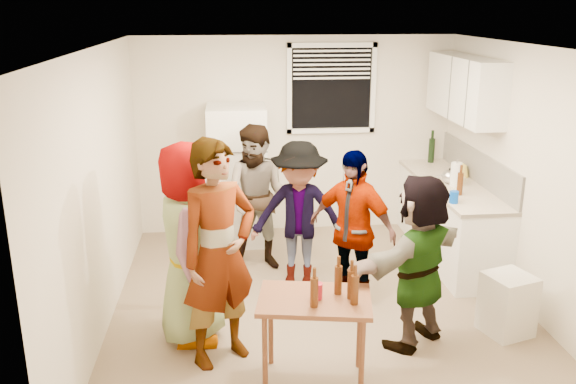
{
  "coord_description": "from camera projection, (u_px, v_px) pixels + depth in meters",
  "views": [
    {
      "loc": [
        -0.83,
        -5.34,
        2.85
      ],
      "look_at": [
        -0.3,
        0.15,
        1.15
      ],
      "focal_mm": 38.0,
      "sensor_mm": 36.0,
      "label": 1
    }
  ],
  "objects": [
    {
      "name": "room",
      "position": [
        319.0,
        307.0,
        6.0
      ],
      "size": [
        4.0,
        4.5,
        2.5
      ],
      "primitive_type": null,
      "color": "silver",
      "rests_on": "ground"
    },
    {
      "name": "window",
      "position": [
        331.0,
        89.0,
        7.6
      ],
      "size": [
        1.12,
        0.1,
        1.06
      ],
      "primitive_type": null,
      "color": "white",
      "rests_on": "room"
    },
    {
      "name": "refrigerator",
      "position": [
        238.0,
        175.0,
        7.47
      ],
      "size": [
        0.7,
        0.7,
        1.7
      ],
      "primitive_type": "cube",
      "color": "white",
      "rests_on": "ground"
    },
    {
      "name": "counter_lower",
      "position": [
        449.0,
        221.0,
        7.12
      ],
      "size": [
        0.6,
        2.2,
        0.86
      ],
      "primitive_type": "cube",
      "color": "white",
      "rests_on": "ground"
    },
    {
      "name": "countertop",
      "position": [
        452.0,
        184.0,
        6.99
      ],
      "size": [
        0.64,
        2.22,
        0.04
      ],
      "primitive_type": "cube",
      "color": "beige",
      "rests_on": "counter_lower"
    },
    {
      "name": "backsplash",
      "position": [
        478.0,
        167.0,
        6.96
      ],
      "size": [
        0.03,
        2.2,
        0.36
      ],
      "primitive_type": "cube",
      "color": "#B2ADA5",
      "rests_on": "countertop"
    },
    {
      "name": "upper_cabinets",
      "position": [
        465.0,
        88.0,
        6.88
      ],
      "size": [
        0.34,
        1.6,
        0.7
      ],
      "primitive_type": "cube",
      "color": "white",
      "rests_on": "room"
    },
    {
      "name": "kettle",
      "position": [
        449.0,
        183.0,
        6.95
      ],
      "size": [
        0.24,
        0.2,
        0.19
      ],
      "primitive_type": null,
      "rotation": [
        0.0,
        0.0,
        0.04
      ],
      "color": "silver",
      "rests_on": "countertop"
    },
    {
      "name": "paper_towel",
      "position": [
        455.0,
        186.0,
        6.86
      ],
      "size": [
        0.12,
        0.12,
        0.27
      ],
      "primitive_type": "cylinder",
      "color": "white",
      "rests_on": "countertop"
    },
    {
      "name": "wine_bottle",
      "position": [
        431.0,
        162.0,
        7.88
      ],
      "size": [
        0.08,
        0.08,
        0.31
      ],
      "primitive_type": "cylinder",
      "color": "black",
      "rests_on": "countertop"
    },
    {
      "name": "beer_bottle_counter",
      "position": [
        459.0,
        195.0,
        6.53
      ],
      "size": [
        0.06,
        0.06,
        0.24
      ],
      "primitive_type": "cylinder",
      "color": "#47230C",
      "rests_on": "countertop"
    },
    {
      "name": "blue_cup",
      "position": [
        453.0,
        203.0,
        6.26
      ],
      "size": [
        0.09,
        0.09,
        0.12
      ],
      "primitive_type": "cylinder",
      "color": "#0540B8",
      "rests_on": "countertop"
    },
    {
      "name": "picture_frame",
      "position": [
        464.0,
        170.0,
        7.22
      ],
      "size": [
        0.02,
        0.18,
        0.15
      ],
      "primitive_type": "cube",
      "color": "#E4C548",
      "rests_on": "countertop"
    },
    {
      "name": "trash_bin",
      "position": [
        507.0,
        307.0,
        5.47
      ],
      "size": [
        0.48,
        0.48,
        0.56
      ],
      "primitive_type": "cube",
      "rotation": [
        0.0,
        0.0,
        0.31
      ],
      "color": "silver",
      "rests_on": "ground"
    },
    {
      "name": "serving_table",
      "position": [
        314.0,
        380.0,
        4.83
      ],
      "size": [
        0.94,
        0.71,
        0.72
      ],
      "primitive_type": null,
      "rotation": [
        0.0,
        0.0,
        -0.17
      ],
      "color": "brown",
      "rests_on": "ground"
    },
    {
      "name": "beer_bottle_table",
      "position": [
        338.0,
        294.0,
        4.69
      ],
      "size": [
        0.06,
        0.06,
        0.23
      ],
      "primitive_type": "cylinder",
      "color": "#47230C",
      "rests_on": "serving_table"
    },
    {
      "name": "red_cup",
      "position": [
        316.0,
        298.0,
        4.61
      ],
      "size": [
        0.09,
        0.09,
        0.12
      ],
      "primitive_type": "cylinder",
      "color": "maroon",
      "rests_on": "serving_table"
    },
    {
      "name": "guest_grey",
      "position": [
        194.0,
        336.0,
        5.48
      ],
      "size": [
        1.86,
        1.04,
        0.57
      ],
      "primitive_type": "imported",
      "rotation": [
        0.0,
        0.0,
        1.48
      ],
      "color": "gray",
      "rests_on": "ground"
    },
    {
      "name": "guest_stripe",
      "position": [
        223.0,
        357.0,
        5.15
      ],
      "size": [
        1.62,
        1.95,
        0.45
      ],
      "primitive_type": "imported",
      "rotation": [
        0.0,
        0.0,
        0.59
      ],
      "color": "#141933",
      "rests_on": "ground"
    },
    {
      "name": "guest_back_left",
      "position": [
        260.0,
        266.0,
        6.94
      ],
      "size": [
        1.23,
        1.79,
        0.62
      ],
      "primitive_type": "imported",
      "rotation": [
        0.0,
        0.0,
        -0.29
      ],
      "color": "brown",
      "rests_on": "ground"
    },
    {
      "name": "guest_back_right",
      "position": [
        299.0,
        283.0,
        6.51
      ],
      "size": [
        1.29,
        1.72,
        0.58
      ],
      "primitive_type": "imported",
      "rotation": [
        0.0,
        0.0,
        -0.2
      ],
      "color": "#3E3E44",
      "rests_on": "ground"
    },
    {
      "name": "guest_black",
      "position": [
        349.0,
        303.0,
        6.07
      ],
      "size": [
        1.73,
        1.79,
        0.38
      ],
      "primitive_type": "imported",
      "rotation": [
        0.0,
        0.0,
        -0.72
      ],
      "color": "black",
      "rests_on": "ground"
    },
    {
      "name": "guest_orange",
      "position": [
        413.0,
        341.0,
        5.39
      ],
      "size": [
        2.06,
        2.08,
        0.45
      ],
      "primitive_type": "imported",
      "rotation": [
        0.0,
        0.0,
        3.79
      ],
      "color": "#E87351",
      "rests_on": "ground"
    }
  ]
}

